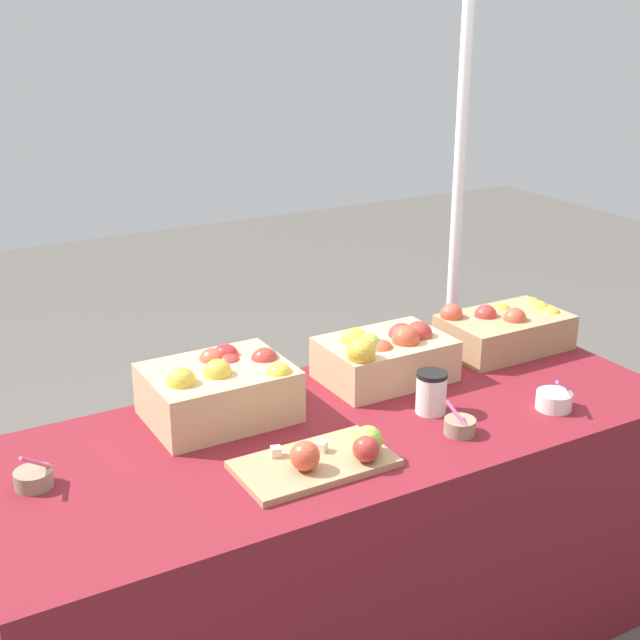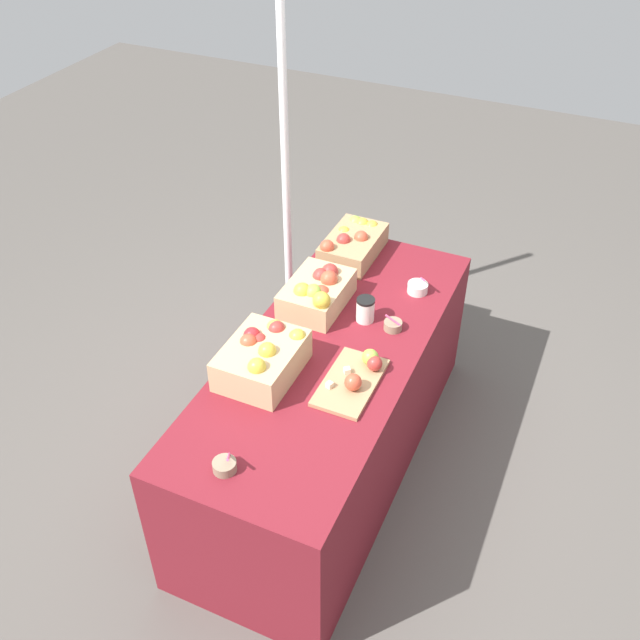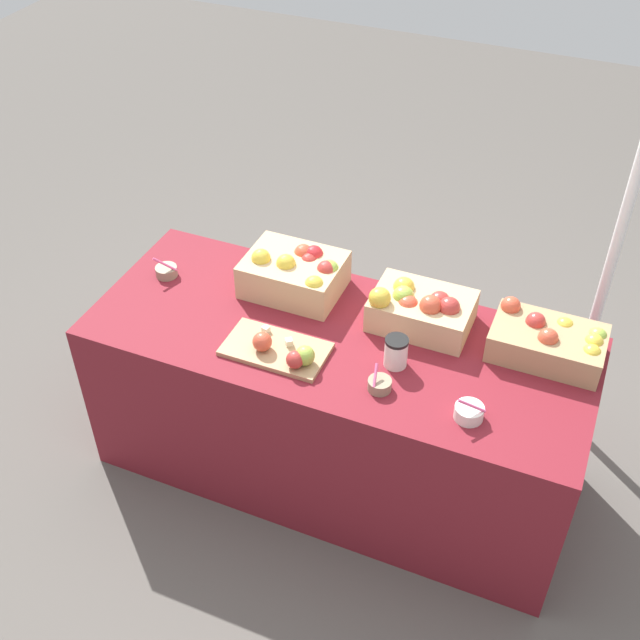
% 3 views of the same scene
% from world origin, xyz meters
% --- Properties ---
extents(ground_plane, '(10.00, 10.00, 0.00)m').
position_xyz_m(ground_plane, '(0.00, 0.00, 0.00)').
color(ground_plane, '#56514C').
extents(table, '(1.90, 0.76, 0.74)m').
position_xyz_m(table, '(0.00, 0.00, 0.37)').
color(table, maroon).
rests_on(table, ground_plane).
extents(apple_crate_left, '(0.40, 0.25, 0.16)m').
position_xyz_m(apple_crate_left, '(0.74, 0.20, 0.81)').
color(apple_crate_left, tan).
rests_on(apple_crate_left, table).
extents(apple_crate_middle, '(0.37, 0.26, 0.19)m').
position_xyz_m(apple_crate_middle, '(0.26, 0.18, 0.82)').
color(apple_crate_middle, tan).
rests_on(apple_crate_middle, table).
extents(apple_crate_right, '(0.38, 0.29, 0.19)m').
position_xyz_m(apple_crate_right, '(-0.26, 0.19, 0.82)').
color(apple_crate_right, tan).
rests_on(apple_crate_right, table).
extents(cutting_board_front, '(0.38, 0.21, 0.09)m').
position_xyz_m(cutting_board_front, '(-0.15, -0.18, 0.77)').
color(cutting_board_front, tan).
rests_on(cutting_board_front, table).
extents(sample_bowl_near, '(0.10, 0.09, 0.10)m').
position_xyz_m(sample_bowl_near, '(-0.78, 0.08, 0.76)').
color(sample_bowl_near, gray).
rests_on(sample_bowl_near, table).
extents(sample_bowl_mid, '(0.08, 0.08, 0.09)m').
position_xyz_m(sample_bowl_mid, '(0.24, -0.21, 0.76)').
color(sample_bowl_mid, gray).
rests_on(sample_bowl_mid, table).
extents(sample_bowl_far, '(0.10, 0.10, 0.11)m').
position_xyz_m(sample_bowl_far, '(0.55, -0.22, 0.77)').
color(sample_bowl_far, silver).
rests_on(sample_bowl_far, table).
extents(coffee_cup, '(0.08, 0.08, 0.12)m').
position_xyz_m(coffee_cup, '(0.25, -0.07, 0.80)').
color(coffee_cup, silver).
rests_on(coffee_cup, table).
extents(tent_pole, '(0.04, 0.04, 1.94)m').
position_xyz_m(tent_pole, '(0.88, 0.64, 0.97)').
color(tent_pole, white).
rests_on(tent_pole, ground_plane).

